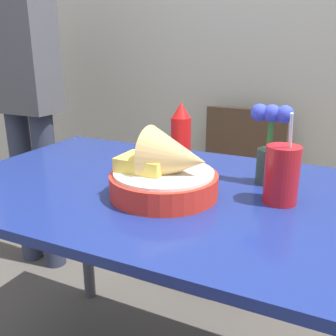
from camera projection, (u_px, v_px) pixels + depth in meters
The scene contains 8 objects.
wall_window at pixel (265, 6), 1.78m from camera, with size 7.00×0.06×2.60m.
dining_table at pixel (168, 220), 1.06m from camera, with size 1.23×0.76×0.75m.
chair_far_window at pixel (238, 178), 1.84m from camera, with size 0.40×0.40×0.83m.
food_basket at pixel (167, 173), 0.94m from camera, with size 0.28×0.28×0.18m.
ketchup_bottle at pixel (181, 138), 1.14m from camera, with size 0.06×0.06×0.21m.
drink_cup at pixel (282, 177), 0.90m from camera, with size 0.08×0.08×0.23m.
flower_vase at pixel (269, 143), 1.02m from camera, with size 0.11×0.06×0.22m.
person_standing at pixel (24, 79), 1.76m from camera, with size 0.32×0.19×1.68m.
Camera 1 is at (0.41, -0.87, 1.11)m, focal length 40.00 mm.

